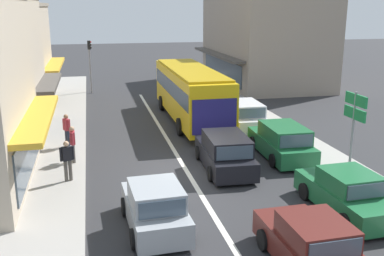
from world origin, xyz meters
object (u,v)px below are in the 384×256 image
(parked_sedan_kerb_front, at_px, (347,194))
(wagon_adjacent_lane_lead, at_px, (225,153))
(parked_sedan_kerb_rear, at_px, (213,97))
(parked_wagon_kerb_third, at_px, (243,116))
(hatchback_adjacent_lane_trail, at_px, (155,208))
(sedan_behind_bus_mid, at_px, (313,248))
(pedestrian_with_handbag_near, at_px, (73,142))
(city_bus, at_px, (190,91))
(traffic_light_downstreet, at_px, (90,58))
(pedestrian_far_walker, at_px, (67,158))
(directional_road_sign, at_px, (355,115))
(parked_wagon_kerb_second, at_px, (282,142))
(pedestrian_browsing_midblock, at_px, (67,128))

(parked_sedan_kerb_front, bearing_deg, wagon_adjacent_lane_lead, 119.86)
(parked_sedan_kerb_rear, bearing_deg, parked_wagon_kerb_third, -88.72)
(hatchback_adjacent_lane_trail, height_order, sedan_behind_bus_mid, hatchback_adjacent_lane_trail)
(parked_wagon_kerb_third, bearing_deg, pedestrian_with_handbag_near, -155.54)
(sedan_behind_bus_mid, bearing_deg, city_bus, 88.73)
(wagon_adjacent_lane_lead, relative_size, pedestrian_with_handbag_near, 2.81)
(traffic_light_downstreet, xyz_separation_m, pedestrian_far_walker, (-1.09, -19.39, -1.79))
(parked_wagon_kerb_third, bearing_deg, directional_road_sign, -79.61)
(pedestrian_far_walker, bearing_deg, parked_wagon_kerb_third, 34.32)
(city_bus, xyz_separation_m, pedestrian_with_handbag_near, (-6.74, -6.57, -0.81))
(parked_wagon_kerb_second, bearing_deg, parked_sedan_kerb_rear, 90.91)
(hatchback_adjacent_lane_trail, xyz_separation_m, pedestrian_with_handbag_near, (-2.65, 6.65, 0.36))
(parked_sedan_kerb_rear, height_order, pedestrian_browsing_midblock, pedestrian_browsing_midblock)
(parked_sedan_kerb_front, distance_m, directional_road_sign, 3.74)
(hatchback_adjacent_lane_trail, bearing_deg, city_bus, 72.82)
(parked_wagon_kerb_second, bearing_deg, wagon_adjacent_lane_lead, -162.75)
(parked_sedan_kerb_front, distance_m, pedestrian_browsing_midblock, 13.27)
(pedestrian_far_walker, bearing_deg, pedestrian_browsing_midblock, 92.54)
(hatchback_adjacent_lane_trail, bearing_deg, pedestrian_far_walker, 122.27)
(pedestrian_far_walker, bearing_deg, parked_wagon_kerb_second, 7.10)
(parked_sedan_kerb_front, height_order, parked_wagon_kerb_third, parked_wagon_kerb_third)
(city_bus, xyz_separation_m, traffic_light_downstreet, (-5.79, 10.60, 0.97))
(parked_wagon_kerb_second, height_order, directional_road_sign, directional_road_sign)
(parked_sedan_kerb_rear, xyz_separation_m, pedestrian_with_handbag_near, (-9.18, -10.25, 0.40))
(pedestrian_with_handbag_near, bearing_deg, parked_wagon_kerb_third, 24.46)
(wagon_adjacent_lane_lead, bearing_deg, parked_wagon_kerb_third, 64.40)
(hatchback_adjacent_lane_trail, relative_size, traffic_light_downstreet, 0.90)
(parked_wagon_kerb_second, distance_m, pedestrian_far_walker, 9.58)
(parked_wagon_kerb_second, bearing_deg, sedan_behind_bus_mid, -108.71)
(city_bus, distance_m, traffic_light_downstreet, 12.12)
(traffic_light_downstreet, height_order, pedestrian_browsing_midblock, traffic_light_downstreet)
(traffic_light_downstreet, distance_m, pedestrian_with_handbag_near, 17.29)
(parked_sedan_kerb_rear, bearing_deg, sedan_behind_bus_mid, -97.95)
(hatchback_adjacent_lane_trail, distance_m, sedan_behind_bus_mid, 4.91)
(sedan_behind_bus_mid, height_order, pedestrian_with_handbag_near, pedestrian_with_handbag_near)
(city_bus, distance_m, parked_wagon_kerb_second, 8.13)
(parked_wagon_kerb_second, xyz_separation_m, pedestrian_browsing_midblock, (-9.71, 3.40, 0.32))
(parked_wagon_kerb_third, height_order, directional_road_sign, directional_road_sign)
(parked_wagon_kerb_second, height_order, pedestrian_with_handbag_near, pedestrian_with_handbag_near)
(traffic_light_downstreet, bearing_deg, sedan_behind_bus_mid, -78.64)
(parked_sedan_kerb_rear, bearing_deg, pedestrian_far_walker, -126.79)
(sedan_behind_bus_mid, bearing_deg, parked_wagon_kerb_second, 71.29)
(pedestrian_with_handbag_near, relative_size, pedestrian_browsing_midblock, 1.00)
(sedan_behind_bus_mid, bearing_deg, parked_wagon_kerb_third, 78.21)
(sedan_behind_bus_mid, xyz_separation_m, parked_sedan_kerb_rear, (2.81, 20.10, 0.00))
(parked_sedan_kerb_rear, relative_size, pedestrian_browsing_midblock, 2.60)
(wagon_adjacent_lane_lead, height_order, parked_sedan_kerb_front, wagon_adjacent_lane_lead)
(parked_sedan_kerb_rear, bearing_deg, directional_road_sign, -83.35)
(parked_sedan_kerb_front, distance_m, parked_sedan_kerb_rear, 17.13)
(parked_sedan_kerb_rear, relative_size, pedestrian_with_handbag_near, 2.60)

